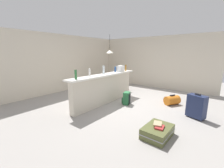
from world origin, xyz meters
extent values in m
cube|color=gray|center=(0.00, 0.00, -0.03)|extent=(13.00, 13.00, 0.05)
cube|color=beige|center=(0.00, 3.05, 1.25)|extent=(6.60, 0.10, 2.50)
cube|color=beige|center=(3.05, 0.30, 1.25)|extent=(0.10, 6.00, 2.50)
cube|color=beige|center=(-0.41, 0.41, 0.48)|extent=(2.80, 0.20, 0.96)
cube|color=white|center=(-0.41, 0.41, 0.99)|extent=(2.96, 0.40, 0.05)
cylinder|color=#2D6B38|center=(-1.63, 0.37, 1.14)|extent=(0.06, 0.06, 0.26)
cylinder|color=silver|center=(-1.03, 0.48, 1.13)|extent=(0.06, 0.06, 0.24)
cylinder|color=silver|center=(-0.42, 0.45, 1.15)|extent=(0.07, 0.07, 0.28)
cylinder|color=#284C89|center=(0.25, 0.47, 1.11)|extent=(0.07, 0.07, 0.20)
cylinder|color=#9E661E|center=(0.79, 0.36, 1.13)|extent=(0.06, 0.06, 0.24)
cube|color=silver|center=(0.50, 0.40, 1.12)|extent=(0.26, 0.18, 0.22)
cube|color=brown|center=(1.21, 1.41, 0.72)|extent=(1.10, 0.80, 0.04)
cylinder|color=brown|center=(0.72, 1.07, 0.35)|extent=(0.06, 0.06, 0.70)
cylinder|color=brown|center=(1.70, 1.07, 0.35)|extent=(0.06, 0.06, 0.70)
cylinder|color=brown|center=(0.72, 1.75, 0.35)|extent=(0.06, 0.06, 0.70)
cylinder|color=brown|center=(1.70, 1.75, 0.35)|extent=(0.06, 0.06, 0.70)
cube|color=black|center=(1.21, 0.75, 0.43)|extent=(0.48, 0.48, 0.04)
cube|color=black|center=(1.17, 0.92, 0.69)|extent=(0.40, 0.12, 0.48)
cylinder|color=black|center=(1.09, 0.56, 0.21)|extent=(0.04, 0.04, 0.41)
cylinder|color=black|center=(1.40, 0.63, 0.21)|extent=(0.04, 0.04, 0.41)
cylinder|color=black|center=(1.02, 0.87, 0.21)|extent=(0.04, 0.04, 0.41)
cylinder|color=black|center=(1.33, 0.94, 0.21)|extent=(0.04, 0.04, 0.41)
cylinder|color=black|center=(1.17, 1.46, 2.16)|extent=(0.01, 0.01, 0.69)
cone|color=white|center=(1.17, 1.46, 1.76)|extent=(0.34, 0.34, 0.14)
sphere|color=white|center=(1.17, 1.46, 1.68)|extent=(0.07, 0.07, 0.07)
cube|color=#51562D|center=(-1.33, -1.80, 0.11)|extent=(0.70, 0.51, 0.22)
cube|color=gray|center=(-1.33, -1.80, 0.11)|extent=(0.71, 0.52, 0.02)
cube|color=#2D2D33|center=(-0.92, -1.82, 0.11)|extent=(0.15, 0.19, 0.02)
cube|color=#286B3D|center=(-0.05, -0.24, 0.21)|extent=(0.32, 0.25, 0.42)
cube|color=#205530|center=(-0.08, -0.14, 0.14)|extent=(0.23, 0.12, 0.19)
cube|color=black|center=(0.04, -0.32, 0.19)|extent=(0.04, 0.03, 0.36)
cube|color=black|center=(-0.09, -0.36, 0.19)|extent=(0.04, 0.03, 0.36)
cylinder|color=orange|center=(0.85, -1.46, 0.15)|extent=(0.57, 0.50, 0.30)
cube|color=black|center=(0.85, -1.46, 0.32)|extent=(0.19, 0.13, 0.04)
cube|color=#1E284C|center=(0.16, -2.27, 0.33)|extent=(0.38, 0.50, 0.60)
cylinder|color=black|center=(0.09, -2.45, 0.03)|extent=(0.05, 0.07, 0.06)
cylinder|color=black|center=(0.22, -2.09, 0.03)|extent=(0.05, 0.07, 0.06)
cube|color=#232328|center=(0.16, -2.27, 0.65)|extent=(0.09, 0.15, 0.04)
cube|color=#AD2D2D|center=(-1.36, -1.85, 0.24)|extent=(0.24, 0.19, 0.03)
cube|color=tan|center=(-1.29, -1.78, 0.27)|extent=(0.26, 0.22, 0.03)
camera|label=1|loc=(-4.08, -2.75, 1.70)|focal=23.48mm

